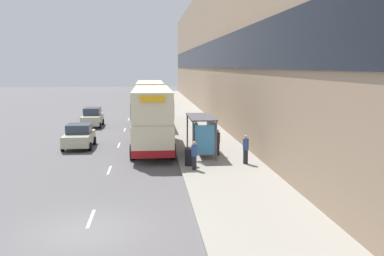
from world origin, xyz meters
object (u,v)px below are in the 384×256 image
(bus_shelter, at_px, (204,128))
(litter_bin, at_px, (189,156))
(double_decker_bus_ahead, at_px, (150,102))
(pedestrian_1, at_px, (246,149))
(car_1, at_px, (92,117))
(double_decker_bus_near, at_px, (152,117))
(car_2, at_px, (79,136))
(pedestrian_2, at_px, (217,142))
(pedestrian_at_shelter, at_px, (194,155))
(pedestrian_3, at_px, (196,132))
(car_0, at_px, (154,94))

(bus_shelter, xyz_separation_m, litter_bin, (-1.22, -2.82, -1.21))
(double_decker_bus_ahead, relative_size, pedestrian_1, 6.21)
(double_decker_bus_ahead, xyz_separation_m, car_1, (-5.60, -0.54, -1.39))
(bus_shelter, relative_size, litter_bin, 4.00)
(double_decker_bus_near, relative_size, car_1, 2.47)
(litter_bin, bearing_deg, car_2, 136.58)
(double_decker_bus_near, distance_m, car_1, 13.54)
(pedestrian_2, bearing_deg, double_decker_bus_near, 143.93)
(pedestrian_at_shelter, height_order, pedestrian_1, pedestrian_1)
(double_decker_bus_ahead, height_order, pedestrian_at_shelter, double_decker_bus_ahead)
(pedestrian_3, bearing_deg, pedestrian_1, -70.47)
(car_1, height_order, pedestrian_2, car_1)
(double_decker_bus_near, height_order, car_0, double_decker_bus_near)
(car_1, xyz_separation_m, pedestrian_3, (8.85, -11.41, 0.17))
(bus_shelter, xyz_separation_m, pedestrian_at_shelter, (-1.05, -3.85, -0.91))
(bus_shelter, distance_m, pedestrian_at_shelter, 4.10)
(bus_shelter, height_order, double_decker_bus_ahead, double_decker_bus_ahead)
(pedestrian_2, relative_size, pedestrian_3, 0.93)
(car_1, bearing_deg, bus_shelter, 120.82)
(double_decker_bus_ahead, xyz_separation_m, pedestrian_at_shelter, (2.34, -19.46, -1.32))
(pedestrian_2, bearing_deg, car_2, 155.59)
(pedestrian_at_shelter, bearing_deg, car_1, 112.77)
(double_decker_bus_ahead, xyz_separation_m, pedestrian_3, (3.25, -11.95, -1.22))
(car_1, bearing_deg, pedestrian_3, 127.79)
(bus_shelter, distance_m, pedestrian_3, 3.75)
(pedestrian_1, bearing_deg, litter_bin, -177.88)
(car_0, height_order, pedestrian_3, pedestrian_3)
(double_decker_bus_ahead, relative_size, pedestrian_3, 5.86)
(pedestrian_2, bearing_deg, car_1, 122.86)
(double_decker_bus_ahead, distance_m, car_2, 12.69)
(double_decker_bus_ahead, height_order, pedestrian_1, double_decker_bus_ahead)
(double_decker_bus_near, xyz_separation_m, pedestrian_at_shelter, (2.25, -6.71, -1.32))
(bus_shelter, distance_m, car_1, 17.58)
(pedestrian_1, distance_m, pedestrian_2, 2.84)
(car_2, distance_m, pedestrian_1, 12.63)
(pedestrian_1, height_order, pedestrian_2, pedestrian_1)
(bus_shelter, xyz_separation_m, pedestrian_1, (2.11, -2.70, -0.86))
(pedestrian_2, height_order, pedestrian_3, pedestrian_3)
(car_1, relative_size, pedestrian_2, 2.51)
(bus_shelter, distance_m, double_decker_bus_ahead, 15.98)
(double_decker_bus_ahead, bearing_deg, car_1, -174.51)
(car_0, height_order, litter_bin, car_0)
(pedestrian_1, bearing_deg, pedestrian_3, 109.53)
(car_1, relative_size, pedestrian_1, 2.48)
(car_1, bearing_deg, pedestrian_at_shelter, 112.77)
(pedestrian_at_shelter, relative_size, pedestrian_2, 0.95)
(bus_shelter, height_order, car_2, bus_shelter)
(car_0, distance_m, pedestrian_2, 51.40)
(litter_bin, bearing_deg, double_decker_bus_near, 110.07)
(car_2, height_order, pedestrian_3, pedestrian_3)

